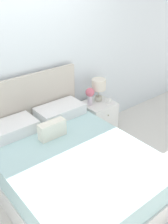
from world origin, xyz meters
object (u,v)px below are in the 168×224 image
Objects in this scene: table_lamp at (99,86)px; flower_vase at (90,94)px; nightstand at (98,119)px; bed at (68,167)px; alarm_clock at (109,101)px.

flower_vase is at bearing -172.30° from table_lamp.
nightstand is 0.46m from flower_vase.
nightstand is 2.06× the size of flower_vase.
bed is 1.42m from table_lamp.
table_lamp is at bearing 7.70° from flower_vase.
bed is 7.43× the size of flower_vase.
nightstand is at bearing 32.37° from bed.
bed reaches higher than alarm_clock.
flower_vase reaches higher than alarm_clock.
nightstand is (1.07, 0.68, -0.05)m from bed.
flower_vase reaches higher than nightstand.
bed is 1.26m from nightstand.
table_lamp is 0.21m from flower_vase.
flower_vase is (0.93, 0.72, 0.39)m from bed.
alarm_clock is at bearing -34.60° from nightstand.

